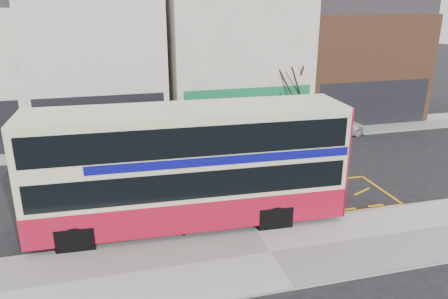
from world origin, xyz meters
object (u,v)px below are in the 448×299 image
object	(u,v)px
car_silver	(56,148)
street_tree_right	(289,74)
double_decker_bus	(189,166)
car_white	(333,126)
bus_stop_post	(184,187)
car_grey	(220,137)

from	to	relation	value
car_silver	street_tree_right	world-z (taller)	street_tree_right
double_decker_bus	car_white	world-z (taller)	double_decker_bus
bus_stop_post	car_grey	bearing A→B (deg)	69.62
car_white	double_decker_bus	bearing A→B (deg)	119.87
car_silver	car_grey	xyz separation A→B (m)	(9.24, -0.04, -0.07)
bus_stop_post	car_white	distance (m)	15.40
car_grey	car_white	distance (m)	7.60
car_grey	bus_stop_post	bearing A→B (deg)	144.97
double_decker_bus	car_grey	bearing A→B (deg)	70.88
double_decker_bus	street_tree_right	xyz separation A→B (m)	(8.51, 10.75, 1.43)
double_decker_bus	car_grey	size ratio (longest dim) A/B	2.92
bus_stop_post	car_silver	size ratio (longest dim) A/B	0.75
bus_stop_post	double_decker_bus	bearing A→B (deg)	69.71
double_decker_bus	street_tree_right	bearing A→B (deg)	54.00
car_grey	street_tree_right	world-z (taller)	street_tree_right
car_silver	car_white	world-z (taller)	car_silver
bus_stop_post	street_tree_right	distance (m)	14.84
car_silver	street_tree_right	bearing A→B (deg)	-72.30
car_white	street_tree_right	xyz separation A→B (m)	(-2.57, 1.56, 3.26)
car_white	street_tree_right	bearing A→B (deg)	48.90
car_silver	car_white	distance (m)	16.83
street_tree_right	bus_stop_post	bearing A→B (deg)	-127.17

